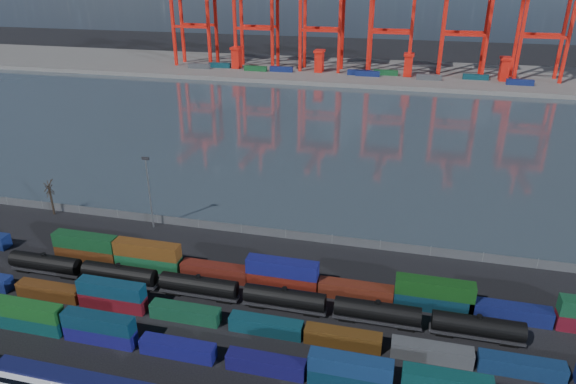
# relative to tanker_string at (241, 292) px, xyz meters

# --- Properties ---
(ground) EXTENTS (700.00, 700.00, 0.00)m
(ground) POSITION_rel_tanker_string_xyz_m (1.97, -3.99, -2.22)
(ground) COLOR black
(ground) RESTS_ON ground
(harbor_water) EXTENTS (700.00, 700.00, 0.00)m
(harbor_water) POSITION_rel_tanker_string_xyz_m (1.97, 101.01, -2.21)
(harbor_water) COLOR #2E3A43
(harbor_water) RESTS_ON ground
(far_quay) EXTENTS (700.00, 70.00, 2.00)m
(far_quay) POSITION_rel_tanker_string_xyz_m (1.97, 206.01, -1.22)
(far_quay) COLOR #514F4C
(far_quay) RESTS_ON ground
(container_row_south) EXTENTS (140.13, 2.36, 5.03)m
(container_row_south) POSITION_rel_tanker_string_xyz_m (5.63, -14.64, -0.12)
(container_row_south) COLOR #3A3B3E
(container_row_south) RESTS_ON ground
(container_row_mid) EXTENTS (140.00, 2.41, 5.14)m
(container_row_mid) POSITION_rel_tanker_string_xyz_m (3.24, -6.45, -0.72)
(container_row_mid) COLOR #484B4E
(container_row_mid) RESTS_ON ground
(container_row_north) EXTENTS (130.22, 2.65, 5.65)m
(container_row_north) POSITION_rel_tanker_string_xyz_m (5.64, 6.21, 0.20)
(container_row_north) COLOR navy
(container_row_north) RESTS_ON ground
(tanker_string) EXTENTS (91.88, 3.09, 4.42)m
(tanker_string) POSITION_rel_tanker_string_xyz_m (0.00, 0.00, 0.00)
(tanker_string) COLOR black
(tanker_string) RESTS_ON ground
(waterfront_fence) EXTENTS (160.12, 0.12, 2.20)m
(waterfront_fence) POSITION_rel_tanker_string_xyz_m (1.97, 24.01, -1.21)
(waterfront_fence) COLOR #595B5E
(waterfront_fence) RESTS_ON ground
(bare_tree) EXTENTS (2.36, 2.41, 8.85)m
(bare_tree) POSITION_rel_tanker_string_xyz_m (-53.69, 22.29, 2.24)
(bare_tree) COLOR black
(bare_tree) RESTS_ON ground
(yard_light_mast) EXTENTS (1.60, 0.40, 16.60)m
(yard_light_mast) POSITION_rel_tanker_string_xyz_m (-28.03, 22.01, 7.08)
(yard_light_mast) COLOR slate
(yard_light_mast) RESTS_ON ground
(gantry_cranes) EXTENTS (197.93, 44.03, 59.63)m
(gantry_cranes) POSITION_rel_tanker_string_xyz_m (-5.53, 199.43, 34.33)
(gantry_cranes) COLOR red
(gantry_cranes) RESTS_ON ground
(quay_containers) EXTENTS (172.58, 10.99, 2.60)m
(quay_containers) POSITION_rel_tanker_string_xyz_m (-9.02, 191.47, 1.08)
(quay_containers) COLOR navy
(quay_containers) RESTS_ON far_quay
(straddle_carriers) EXTENTS (140.00, 7.00, 11.10)m
(straddle_carriers) POSITION_rel_tanker_string_xyz_m (-0.53, 196.01, 5.60)
(straddle_carriers) COLOR red
(straddle_carriers) RESTS_ON far_quay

